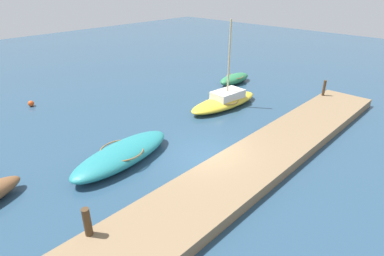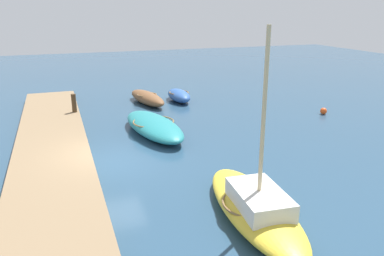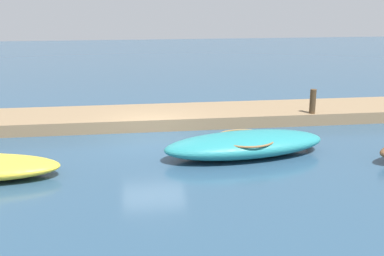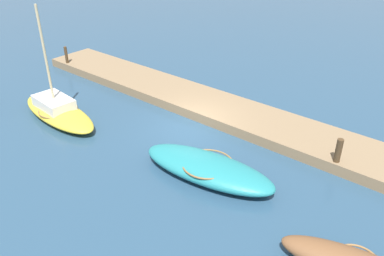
{
  "view_description": "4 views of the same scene",
  "coord_description": "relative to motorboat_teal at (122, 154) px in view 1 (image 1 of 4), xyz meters",
  "views": [
    {
      "loc": [
        -10.22,
        -8.84,
        8.17
      ],
      "look_at": [
        0.8,
        1.64,
        0.79
      ],
      "focal_mm": 29.52,
      "sensor_mm": 36.0,
      "label": 1
    },
    {
      "loc": [
        14.9,
        -1.76,
        6.14
      ],
      "look_at": [
        -1.27,
        4.05,
        0.68
      ],
      "focal_mm": 35.4,
      "sensor_mm": 36.0,
      "label": 2
    },
    {
      "loc": [
        0.94,
        17.92,
        5.43
      ],
      "look_at": [
        -1.27,
        2.12,
        0.93
      ],
      "focal_mm": 44.67,
      "sensor_mm": 36.0,
      "label": 3
    },
    {
      "loc": [
        -10.71,
        12.97,
        9.54
      ],
      "look_at": [
        -1.4,
        1.59,
        1.23
      ],
      "focal_mm": 36.61,
      "sensor_mm": 36.0,
      "label": 4
    }
  ],
  "objects": [
    {
      "name": "mooring_post_mid_west",
      "position": [
        14.52,
        -3.63,
        0.62
      ],
      "size": [
        0.19,
        0.19,
        1.09
      ],
      "primitive_type": "cylinder",
      "color": "#47331E",
      "rests_on": "dock_platform"
    },
    {
      "name": "dock_platform",
      "position": [
        3.05,
        -4.9,
        -0.17
      ],
      "size": [
        25.87,
        3.05,
        0.5
      ],
      "primitive_type": "cube",
      "color": "#846B4C",
      "rests_on": "ground_plane"
    },
    {
      "name": "marker_buoy",
      "position": [
        -0.13,
        10.57,
        -0.22
      ],
      "size": [
        0.4,
        0.4,
        0.4
      ],
      "primitive_type": "sphere",
      "color": "#E54C19",
      "rests_on": "ground_plane"
    },
    {
      "name": "motorboat_teal",
      "position": [
        0.0,
        0.0,
        0.0
      ],
      "size": [
        5.95,
        2.77,
        0.83
      ],
      "rotation": [
        0.0,
        0.0,
        0.13
      ],
      "color": "teal",
      "rests_on": "ground_plane"
    },
    {
      "name": "ground_plane",
      "position": [
        3.05,
        -2.62,
        -0.42
      ],
      "size": [
        84.0,
        84.0,
        0.0
      ],
      "primitive_type": "plane",
      "color": "navy"
    },
    {
      "name": "sailboat_yellow",
      "position": [
        9.02,
        0.85,
        0.03
      ],
      "size": [
        5.91,
        2.39,
        5.75
      ],
      "rotation": [
        0.0,
        0.0,
        -0.09
      ],
      "color": "gold",
      "rests_on": "ground_plane"
    },
    {
      "name": "rowboat_green",
      "position": [
        13.72,
        3.51,
        -0.03
      ],
      "size": [
        3.41,
        1.4,
        0.76
      ],
      "rotation": [
        0.0,
        0.0,
        0.01
      ],
      "color": "#2D7A4C",
      "rests_on": "ground_plane"
    },
    {
      "name": "mooring_post_west",
      "position": [
        -3.84,
        -3.63,
        0.6
      ],
      "size": [
        0.26,
        0.26,
        1.04
      ],
      "primitive_type": "cylinder",
      "color": "#47331E",
      "rests_on": "dock_platform"
    }
  ]
}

